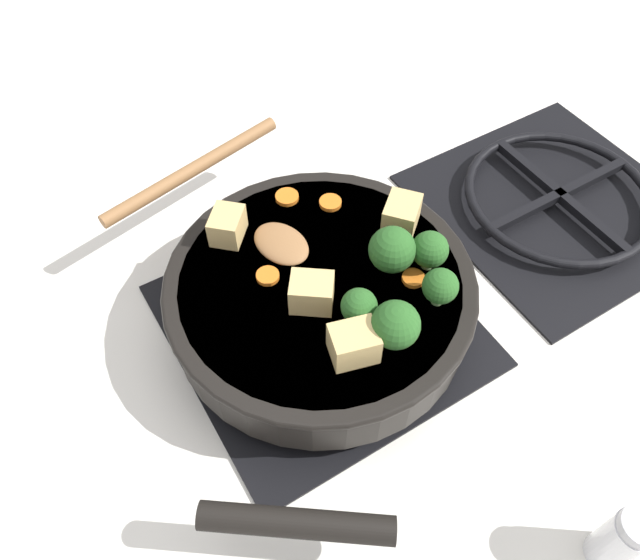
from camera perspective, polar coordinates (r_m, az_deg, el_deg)
ground_plane at (r=0.70m, az=0.00°, el=-4.19°), size 2.40×2.40×0.00m
front_burner_grate at (r=0.69m, az=0.00°, el=-3.65°), size 0.31×0.31×0.03m
rear_burner_grate at (r=0.87m, az=20.88°, el=6.91°), size 0.31×0.31×0.03m
skillet_pan at (r=0.65m, az=-0.01°, el=-1.51°), size 0.41×0.37×0.06m
wooden_spoon at (r=0.71m, az=-8.38°, el=7.32°), size 0.22×0.24×0.02m
tofu_cube_center_large at (r=0.68m, az=7.46°, el=5.92°), size 0.05×0.06×0.03m
tofu_cube_near_handle at (r=0.67m, az=-8.47°, el=4.95°), size 0.05×0.05×0.03m
tofu_cube_east_chunk at (r=0.57m, az=3.10°, el=-5.83°), size 0.04×0.05×0.03m
tofu_cube_west_chunk at (r=0.60m, az=-0.77°, el=-1.16°), size 0.05×0.05×0.03m
broccoli_floret_near_spoon at (r=0.61m, az=10.94°, el=-0.59°), size 0.04×0.04×0.04m
broccoli_floret_center_top at (r=0.59m, az=3.59°, el=-2.45°), size 0.04×0.04×0.04m
broccoli_floret_east_rim at (r=0.64m, az=10.01°, el=2.73°), size 0.04×0.04×0.05m
broccoli_floret_west_rim at (r=0.63m, az=6.61°, el=2.75°), size 0.05×0.05×0.05m
broccoli_floret_north_edge at (r=0.57m, az=6.92°, el=-4.11°), size 0.05×0.05×0.05m
carrot_slice_orange_thin at (r=0.64m, az=8.53°, el=0.16°), size 0.02×0.02×0.01m
carrot_slice_near_center at (r=0.64m, az=-4.80°, el=0.37°), size 0.02×0.02×0.01m
carrot_slice_edge_slice at (r=0.71m, az=-3.04°, el=7.59°), size 0.03×0.03×0.01m
carrot_slice_under_broccoli at (r=0.70m, az=0.95°, el=7.09°), size 0.03×0.03×0.01m
salt_shaker at (r=0.62m, az=25.89°, el=-20.57°), size 0.04×0.04×0.09m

